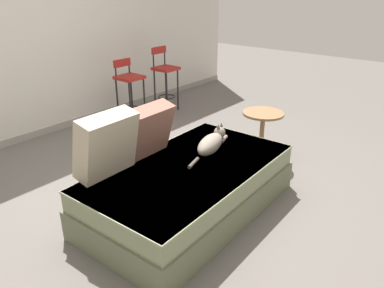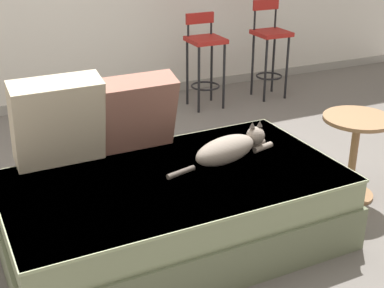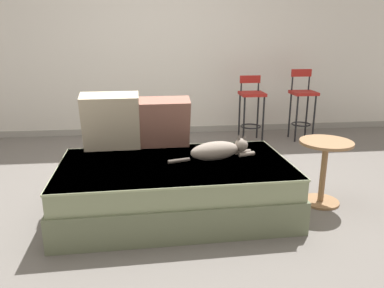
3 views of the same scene
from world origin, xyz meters
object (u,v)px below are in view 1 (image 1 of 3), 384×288
bar_stool_near_window (129,86)px  couch (190,188)px  throw_pillow_corner (106,145)px  bar_stool_by_doorway (165,75)px  cat (211,143)px  side_table (262,129)px  throw_pillow_middle (148,130)px

bar_stool_near_window → couch: bearing=-119.9°
throw_pillow_corner → bar_stool_by_doorway: bar_stool_by_doorway is taller
couch → cat: (0.36, 0.05, 0.29)m
couch → bar_stool_near_window: 2.39m
throw_pillow_corner → bar_stool_by_doorway: 2.93m
couch → cat: size_ratio=2.54×
side_table → cat: bearing=179.5°
bar_stool_by_doorway → side_table: size_ratio=1.71×
side_table → couch: bearing=-178.3°
cat → bar_stool_by_doorway: bearing=52.6°
bar_stool_near_window → throw_pillow_corner: bearing=-135.9°
throw_pillow_corner → side_table: size_ratio=0.92×
couch → throw_pillow_corner: size_ratio=3.66×
couch → bar_stool_by_doorway: (1.90, 2.05, 0.33)m
bar_stool_by_doorway → bar_stool_near_window: bearing=-179.9°
couch → cat: 0.46m
couch → throw_pillow_corner: bearing=142.2°
throw_pillow_corner → bar_stool_near_window: size_ratio=0.58×
cat → couch: bearing=-172.7°
cat → side_table: 0.93m
cat → bar_stool_near_window: (0.82, 2.01, 0.02)m
cat → bar_stool_by_doorway: (1.54, 2.01, 0.04)m
throw_pillow_middle → bar_stool_near_window: throw_pillow_middle is taller
throw_pillow_corner → bar_stool_near_window: throw_pillow_corner is taller
throw_pillow_middle → bar_stool_near_window: 2.06m
bar_stool_by_doorway → cat: bearing=-127.4°
throw_pillow_corner → throw_pillow_middle: bearing=1.7°
couch → side_table: (1.27, 0.04, 0.14)m
throw_pillow_corner → side_table: 1.86m
throw_pillow_corner → side_table: (1.79, -0.37, -0.33)m
throw_pillow_middle → bar_stool_near_window: bearing=52.9°
bar_stool_by_doorway → throw_pillow_middle: bearing=-140.1°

